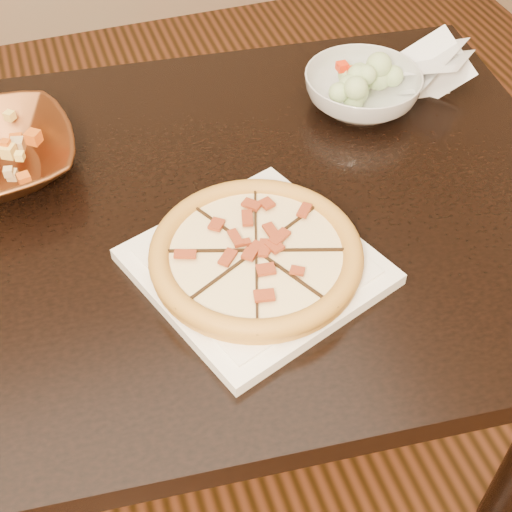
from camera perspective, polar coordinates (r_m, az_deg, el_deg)
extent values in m
cube|color=#572B18|center=(1.64, -11.76, -19.42)|extent=(4.00, 4.00, 0.02)
cube|color=black|center=(1.07, -7.88, 2.61)|extent=(1.37, 0.96, 0.04)
cylinder|color=black|center=(1.71, 9.53, 5.26)|extent=(0.07, 0.07, 0.71)
cube|color=white|center=(0.96, 0.00, -0.86)|extent=(0.36, 0.36, 0.02)
cube|color=white|center=(0.95, 0.00, -0.41)|extent=(0.31, 0.31, 0.00)
cylinder|color=orange|center=(0.95, 0.00, -0.08)|extent=(0.28, 0.28, 0.01)
torus|color=orange|center=(0.94, 0.00, 0.25)|extent=(0.28, 0.28, 0.03)
cylinder|color=#FFF1B9|center=(0.94, 0.00, 0.21)|extent=(0.23, 0.23, 0.01)
cube|color=black|center=(0.94, 0.00, 0.42)|extent=(0.09, 0.27, 0.01)
cube|color=black|center=(0.94, 0.00, 0.42)|extent=(0.13, 0.25, 0.01)
cube|color=black|center=(0.94, 0.00, 0.42)|extent=(0.27, 0.09, 0.01)
cube|color=black|center=(0.94, 0.00, 0.42)|extent=(0.25, 0.13, 0.01)
cube|color=#A03916|center=(0.93, 1.25, 0.56)|extent=(0.03, 0.02, 0.00)
cube|color=#A03916|center=(0.95, 2.64, 1.26)|extent=(0.02, 0.01, 0.00)
cube|color=#A03916|center=(0.97, 3.28, 2.57)|extent=(0.03, 0.02, 0.00)
cube|color=#A03916|center=(0.95, 0.83, 1.61)|extent=(0.03, 0.03, 0.00)
cube|color=#A03916|center=(0.97, 0.52, 2.83)|extent=(0.02, 0.03, 0.00)
cube|color=#A03916|center=(0.99, -0.87, 3.86)|extent=(0.02, 0.03, 0.00)
cube|color=#A03916|center=(0.96, -1.10, 1.88)|extent=(0.02, 0.03, 0.00)
cube|color=#A03916|center=(0.96, -2.87, 2.24)|extent=(0.02, 0.03, 0.00)
cube|color=#A03916|center=(0.96, -5.01, 1.81)|extent=(0.03, 0.03, 0.00)
cube|color=#A03916|center=(0.94, -2.69, 0.52)|extent=(0.03, 0.02, 0.00)
cube|color=#A03916|center=(0.92, -4.09, -0.57)|extent=(0.02, 0.01, 0.00)
cube|color=#A03916|center=(0.92, -1.19, -0.19)|extent=(0.03, 0.02, 0.00)
cube|color=#A03916|center=(0.90, -1.60, -1.51)|extent=(0.03, 0.03, 0.00)
cube|color=#A03916|center=(0.88, -0.82, -3.05)|extent=(0.02, 0.03, 0.00)
cube|color=#A03916|center=(0.91, 0.38, -0.93)|extent=(0.02, 0.03, 0.00)
cube|color=#A03916|center=(0.90, 1.93, -1.80)|extent=(0.02, 0.03, 0.00)
cube|color=#A03916|center=(0.90, 4.23, -1.95)|extent=(0.02, 0.03, 0.00)
cube|color=#A03916|center=(0.93, 2.39, -0.06)|extent=(0.03, 0.03, 0.00)
cube|color=#FCD056|center=(1.15, -19.65, 9.99)|extent=(0.03, 0.03, 0.03)
cube|color=tan|center=(1.17, -19.50, 10.60)|extent=(0.03, 0.03, 0.03)
cube|color=#FCD056|center=(1.12, -18.90, 8.88)|extent=(0.03, 0.03, 0.03)
imported|color=silver|center=(1.25, 8.48, 12.98)|extent=(0.24, 0.24, 0.06)
sphere|color=#A5B672|center=(1.23, 8.74, 14.88)|extent=(0.04, 0.04, 0.04)
sphere|color=#A5B672|center=(1.24, 9.28, 15.18)|extent=(0.04, 0.04, 0.04)
sphere|color=#A5B672|center=(1.26, 9.03, 15.72)|extent=(0.04, 0.04, 0.04)
sphere|color=#A5B672|center=(1.24, 8.58, 15.13)|extent=(0.04, 0.04, 0.04)
sphere|color=#A5B672|center=(1.24, 7.74, 15.45)|extent=(0.04, 0.04, 0.04)
sphere|color=#A5B672|center=(1.23, 8.63, 14.90)|extent=(0.04, 0.04, 0.04)
sphere|color=#A5B672|center=(1.22, 7.74, 14.87)|extent=(0.04, 0.04, 0.04)
sphere|color=#A5B672|center=(1.20, 7.22, 14.39)|extent=(0.04, 0.04, 0.04)
sphere|color=#A5B672|center=(1.22, 8.49, 14.61)|extent=(0.04, 0.04, 0.04)
sphere|color=#A5B672|center=(1.20, 8.85, 14.08)|extent=(0.04, 0.04, 0.04)
sphere|color=#A5B672|center=(1.22, 8.85, 14.77)|extent=(0.04, 0.04, 0.04)
sphere|color=#A5B672|center=(1.22, 9.70, 14.50)|extent=(0.04, 0.04, 0.04)
sphere|color=#A5B672|center=(1.23, 10.74, 14.63)|extent=(0.04, 0.04, 0.04)
cube|color=#F62F0B|center=(1.26, 9.29, 15.13)|extent=(0.02, 0.02, 0.01)
cube|color=#F62F0B|center=(1.23, 7.23, 14.58)|extent=(0.02, 0.02, 0.01)
cube|color=#F62F0B|center=(1.21, 9.53, 13.82)|extent=(0.02, 0.02, 0.01)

